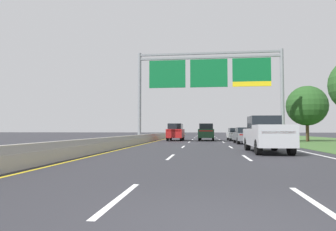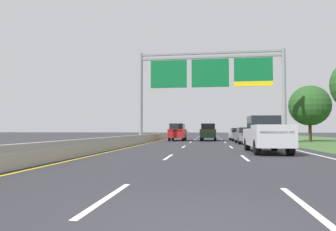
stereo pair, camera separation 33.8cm
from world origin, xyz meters
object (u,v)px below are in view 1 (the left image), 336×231
at_px(car_white_right_lane_sedan, 235,134).
at_px(roadside_tree_mid, 307,106).
at_px(pickup_truck_silver, 267,134).
at_px(car_grey_right_lane_sedan, 245,135).
at_px(overhead_sign_gantry, 209,77).
at_px(car_darkgreen_centre_lane_suv, 206,132).
at_px(car_red_left_lane_suv, 176,132).

xyz_separation_m(car_white_right_lane_sedan, roadside_tree_mid, (7.94, -2.06, 3.31)).
bearing_deg(pickup_truck_silver, car_grey_right_lane_sedan, -2.03).
bearing_deg(pickup_truck_silver, overhead_sign_gantry, 13.28).
distance_m(car_darkgreen_centre_lane_suv, car_grey_right_lane_sedan, 8.68).
relative_size(overhead_sign_gantry, car_white_right_lane_sedan, 3.39).
distance_m(pickup_truck_silver, car_red_left_lane_suv, 20.20).
distance_m(car_red_left_lane_suv, roadside_tree_mid, 15.72).
bearing_deg(pickup_truck_silver, roadside_tree_mid, -25.47).
relative_size(pickup_truck_silver, car_darkgreen_centre_lane_suv, 1.14).
bearing_deg(car_white_right_lane_sedan, roadside_tree_mid, -106.08).
relative_size(pickup_truck_silver, car_white_right_lane_sedan, 1.22).
relative_size(pickup_truck_silver, car_red_left_lane_suv, 1.15).
height_order(pickup_truck_silver, car_darkgreen_centre_lane_suv, pickup_truck_silver).
bearing_deg(overhead_sign_gantry, car_white_right_lane_sedan, 64.74).
bearing_deg(car_darkgreen_centre_lane_suv, pickup_truck_silver, -168.28).
relative_size(car_red_left_lane_suv, roadside_tree_mid, 0.73).
xyz_separation_m(overhead_sign_gantry, car_grey_right_lane_sedan, (3.43, -1.07, -5.98)).
bearing_deg(car_grey_right_lane_sedan, overhead_sign_gantry, 71.76).
height_order(overhead_sign_gantry, car_white_right_lane_sedan, overhead_sign_gantry).
xyz_separation_m(pickup_truck_silver, car_red_left_lane_suv, (-7.26, 18.85, 0.02)).
height_order(car_red_left_lane_suv, car_grey_right_lane_sedan, car_red_left_lane_suv).
height_order(overhead_sign_gantry, car_darkgreen_centre_lane_suv, overhead_sign_gantry).
bearing_deg(overhead_sign_gantry, pickup_truck_silver, -75.81).
distance_m(car_white_right_lane_sedan, car_darkgreen_centre_lane_suv, 3.65).
bearing_deg(car_grey_right_lane_sedan, pickup_truck_silver, 178.00).
bearing_deg(car_grey_right_lane_sedan, car_darkgreen_centre_lane_suv, 24.06).
height_order(car_darkgreen_centre_lane_suv, car_red_left_lane_suv, same).
bearing_deg(car_white_right_lane_sedan, car_darkgreen_centre_lane_suv, 94.70).
distance_m(car_darkgreen_centre_lane_suv, car_red_left_lane_suv, 3.88).
bearing_deg(car_red_left_lane_suv, pickup_truck_silver, -158.61).
bearing_deg(car_red_left_lane_suv, car_grey_right_lane_sedan, -133.76).
height_order(overhead_sign_gantry, car_grey_right_lane_sedan, overhead_sign_gantry).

